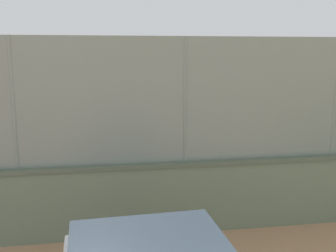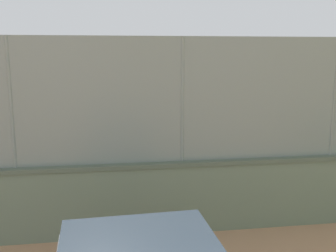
{
  "view_description": "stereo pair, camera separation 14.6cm",
  "coord_description": "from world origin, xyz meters",
  "px_view_note": "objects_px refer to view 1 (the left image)",
  "views": [
    {
      "loc": [
        -0.01,
        17.41,
        3.46
      ],
      "look_at": [
        -1.57,
        6.67,
        1.41
      ],
      "focal_mm": 41.75,
      "sensor_mm": 36.0,
      "label": 1
    },
    {
      "loc": [
        -0.16,
        17.43,
        3.46
      ],
      "look_at": [
        -1.57,
        6.67,
        1.41
      ],
      "focal_mm": 41.75,
      "sensor_mm": 36.0,
      "label": 2
    }
  ],
  "objects_px": {
    "player_crossing_court": "(225,112)",
    "player_foreground_swinging": "(57,161)",
    "spare_ball_by_wall": "(123,197)",
    "player_at_service_line": "(208,124)",
    "sports_ball": "(86,219)"
  },
  "relations": [
    {
      "from": "player_at_service_line",
      "to": "sports_ball",
      "type": "distance_m",
      "value": 6.62
    },
    {
      "from": "player_foreground_swinging",
      "to": "player_crossing_court",
      "type": "height_order",
      "value": "player_foreground_swinging"
    },
    {
      "from": "player_at_service_line",
      "to": "player_crossing_court",
      "type": "bearing_deg",
      "value": -115.07
    },
    {
      "from": "sports_ball",
      "to": "spare_ball_by_wall",
      "type": "relative_size",
      "value": 1.14
    },
    {
      "from": "player_at_service_line",
      "to": "spare_ball_by_wall",
      "type": "bearing_deg",
      "value": 53.62
    },
    {
      "from": "player_at_service_line",
      "to": "player_foreground_swinging",
      "type": "bearing_deg",
      "value": 37.92
    },
    {
      "from": "sports_ball",
      "to": "spare_ball_by_wall",
      "type": "height_order",
      "value": "sports_ball"
    },
    {
      "from": "player_crossing_court",
      "to": "player_foreground_swinging",
      "type": "bearing_deg",
      "value": 48.76
    },
    {
      "from": "spare_ball_by_wall",
      "to": "player_crossing_court",
      "type": "bearing_deg",
      "value": -121.48
    },
    {
      "from": "player_crossing_court",
      "to": "spare_ball_by_wall",
      "type": "bearing_deg",
      "value": 58.52
    },
    {
      "from": "spare_ball_by_wall",
      "to": "player_foreground_swinging",
      "type": "bearing_deg",
      "value": -19.64
    },
    {
      "from": "player_crossing_court",
      "to": "sports_ball",
      "type": "bearing_deg",
      "value": 58.15
    },
    {
      "from": "spare_ball_by_wall",
      "to": "sports_ball",
      "type": "bearing_deg",
      "value": 55.71
    },
    {
      "from": "player_foreground_swinging",
      "to": "spare_ball_by_wall",
      "type": "height_order",
      "value": "player_foreground_swinging"
    },
    {
      "from": "player_at_service_line",
      "to": "spare_ball_by_wall",
      "type": "distance_m",
      "value": 5.25
    }
  ]
}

